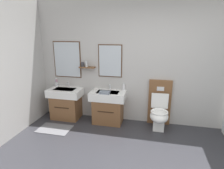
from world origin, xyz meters
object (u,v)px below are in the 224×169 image
(vanity_sink_left, at_px, (66,102))
(toothbrush_cup, at_px, (57,84))
(folded_hand_towel, at_px, (105,92))
(toilet, at_px, (159,111))
(soap_dispenser, at_px, (124,87))
(vanity_sink_right, at_px, (108,106))

(vanity_sink_left, xyz_separation_m, toothbrush_cup, (-0.31, 0.16, 0.39))
(vanity_sink_left, distance_m, folded_hand_towel, 1.06)
(toilet, distance_m, soap_dispenser, 0.92)
(vanity_sink_left, xyz_separation_m, vanity_sink_right, (1.02, 0.00, 0.00))
(vanity_sink_right, xyz_separation_m, folded_hand_towel, (-0.04, -0.14, 0.36))
(vanity_sink_right, distance_m, folded_hand_towel, 0.39)
(vanity_sink_right, xyz_separation_m, soap_dispenser, (0.32, 0.17, 0.41))
(toothbrush_cup, bearing_deg, vanity_sink_right, -7.03)
(soap_dispenser, relative_size, folded_hand_towel, 0.82)
(toilet, relative_size, folded_hand_towel, 4.55)
(toilet, bearing_deg, soap_dispenser, 167.86)
(toothbrush_cup, xyz_separation_m, soap_dispenser, (1.65, 0.01, 0.02))
(vanity_sink_left, bearing_deg, folded_hand_towel, -8.26)
(vanity_sink_left, relative_size, toilet, 0.77)
(toothbrush_cup, bearing_deg, vanity_sink_left, -28.17)
(toothbrush_cup, height_order, soap_dispenser, toothbrush_cup)
(vanity_sink_right, relative_size, toilet, 0.77)
(vanity_sink_right, relative_size, folded_hand_towel, 3.51)
(vanity_sink_left, distance_m, soap_dispenser, 1.41)
(soap_dispenser, height_order, folded_hand_towel, soap_dispenser)
(vanity_sink_left, distance_m, toilet, 2.13)
(soap_dispenser, bearing_deg, vanity_sink_left, -172.61)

